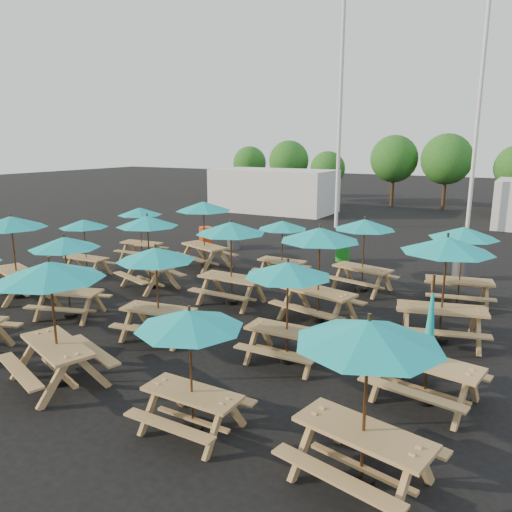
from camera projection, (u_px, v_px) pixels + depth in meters
The scene contains 31 objects.
ground at pixel (231, 302), 14.71m from camera, with size 120.00×120.00×0.00m, color black.
picnic_unit_1 at pixel (11, 228), 14.72m from camera, with size 2.59×2.59×2.51m.
picnic_unit_2 at pixel (84, 227), 17.22m from camera, with size 1.73×1.73×2.03m.
picnic_unit_3 at pixel (140, 215), 19.64m from camera, with size 1.90×1.90×2.11m.
picnic_unit_5 at pixel (65, 248), 13.07m from camera, with size 2.28×2.28×2.22m.
picnic_unit_6 at pixel (148, 226), 15.70m from camera, with size 2.46×2.46×2.37m.
picnic_unit_7 at pixel (204, 211), 18.38m from camera, with size 2.61×2.61×2.50m.
picnic_unit_8 at pixel (50, 279), 9.32m from camera, with size 2.59×2.59×2.48m.
picnic_unit_9 at pixel (156, 260), 11.61m from camera, with size 2.11×2.11×2.26m.
picnic_unit_10 at pixel (231, 233), 14.13m from camera, with size 2.03×2.03×2.44m.
picnic_unit_11 at pixel (282, 229), 16.76m from camera, with size 1.70×1.70×2.06m.
picnic_unit_12 at pixel (190, 328), 7.79m from camera, with size 1.74×1.74×2.10m.
picnic_unit_13 at pixel (288, 276), 10.32m from camera, with size 1.85×1.85×2.24m.
picnic_unit_14 at pixel (320, 241), 12.73m from camera, with size 2.47×2.47×2.52m.
picnic_unit_15 at pixel (364, 229), 15.39m from camera, with size 2.26×2.26×2.32m.
picnic_unit_16 at pixel (368, 344), 6.48m from camera, with size 2.33×2.33×2.41m.
picnic_unit_17 at pixel (428, 351), 8.87m from camera, with size 2.12×1.93×2.40m.
picnic_unit_18 at pixel (447, 252), 11.33m from camera, with size 2.56×2.56×2.55m.
picnic_unit_19 at pixel (463, 238), 13.96m from camera, with size 2.28×2.28×2.33m.
waste_bin_0 at pixel (205, 237), 22.35m from camera, with size 0.56×0.56×0.90m, color #E63E0D.
waste_bin_1 at pixel (234, 239), 21.90m from camera, with size 0.56×0.56×0.90m, color gray.
waste_bin_2 at pixel (343, 250), 19.67m from camera, with size 0.56×0.56×0.90m, color #17801C.
waste_bin_3 at pixel (461, 266), 17.09m from camera, with size 0.56×0.56×0.90m, color gray.
mast_0 at pixel (340, 115), 26.20m from camera, with size 0.20×0.20×12.00m, color silver.
mast_1 at pixel (478, 113), 24.77m from camera, with size 0.20×0.20×12.00m, color silver.
event_tent_0 at pixel (273, 191), 33.50m from camera, with size 8.00×4.00×2.80m, color silver.
tree_0 at pixel (250, 163), 42.24m from camera, with size 2.80×2.80×4.24m.
tree_1 at pixel (289, 161), 38.95m from camera, with size 3.11×3.11×4.72m.
tree_2 at pixel (328, 169), 37.25m from camera, with size 2.59×2.59×3.93m.
tree_3 at pixel (394, 159), 35.75m from camera, with size 3.36×3.36×5.09m.
tree_4 at pixel (447, 159), 33.59m from camera, with size 3.41×3.41×5.17m.
Camera 1 is at (7.56, -11.84, 4.63)m, focal length 35.00 mm.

